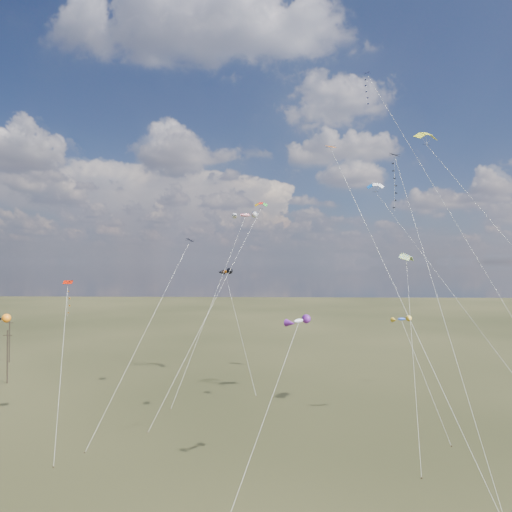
{
  "coord_description": "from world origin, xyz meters",
  "views": [
    {
      "loc": [
        2.2,
        -37.28,
        18.26
      ],
      "look_at": [
        0.0,
        18.0,
        19.0
      ],
      "focal_mm": 32.0,
      "sensor_mm": 36.0,
      "label": 1
    }
  ],
  "objects": [
    {
      "name": "parafoil_yellow",
      "position": [
        19.47,
        14.64,
        32.62
      ],
      "size": [
        13.32,
        27.3,
        33.47
      ],
      "color": "gold",
      "rests_on": "ground"
    },
    {
      "name": "parafoil_blue_white",
      "position": [
        17.12,
        29.71,
        29.42
      ],
      "size": [
        15.13,
        22.73,
        30.24
      ],
      "color": "blue",
      "rests_on": "ground"
    },
    {
      "name": "novelty_orange_black",
      "position": [
        -5.49,
        34.26,
        16.7
      ],
      "size": [
        6.68,
        11.2,
        17.34
      ],
      "color": "#C0570C",
      "rests_on": "ground"
    },
    {
      "name": "diamond_black_mid",
      "position": [
        -10.66,
        18.28,
        15.84
      ],
      "size": [
        7.61,
        17.31,
        21.41
      ],
      "color": "black",
      "rests_on": "ground"
    },
    {
      "name": "diamond_navy_tall",
      "position": [
        15.66,
        19.47,
        36.62
      ],
      "size": [
        16.43,
        20.19,
        42.72
      ],
      "color": "#13104E",
      "rests_on": "ground"
    },
    {
      "name": "novelty_white_purple",
      "position": [
        4.2,
        0.64,
        13.31
      ],
      "size": [
        6.78,
        10.33,
        13.81
      ],
      "color": "silver",
      "rests_on": "ground"
    },
    {
      "name": "parafoil_tricolor",
      "position": [
        0.1,
        30.21,
        26.7
      ],
      "size": [
        12.56,
        19.92,
        27.51
      ],
      "color": "#CD9106",
      "rests_on": "ground"
    },
    {
      "name": "parafoil_striped",
      "position": [
        17.45,
        15.77,
        19.02
      ],
      "size": [
        4.17,
        15.48,
        19.74
      ],
      "color": "yellow",
      "rests_on": "ground"
    },
    {
      "name": "diamond_black_high",
      "position": [
        15.14,
        10.53,
        25.34
      ],
      "size": [
        4.2,
        16.19,
        29.83
      ],
      "color": "black",
      "rests_on": "ground"
    },
    {
      "name": "diamond_orange_center",
      "position": [
        10.63,
        1.98,
        20.29
      ],
      "size": [
        10.45,
        15.12,
        29.49
      ],
      "color": "#CD5607",
      "rests_on": "ground"
    },
    {
      "name": "diamond_red_low",
      "position": [
        -20.25,
        11.33,
        13.56
      ],
      "size": [
        3.64,
        9.77,
        16.24
      ],
      "color": "#A81200",
      "rests_on": "ground"
    },
    {
      "name": "utility_pole_near",
      "position": [
        -38.0,
        30.0,
        4.09
      ],
      "size": [
        1.4,
        0.2,
        8.0
      ],
      "color": "black",
      "rests_on": "ground"
    },
    {
      "name": "novelty_blue_yellow",
      "position": [
        16.73,
        15.25,
        11.69
      ],
      "size": [
        4.12,
        7.24,
        12.14
      ],
      "color": "#2245AF",
      "rests_on": "ground"
    },
    {
      "name": "ground",
      "position": [
        0.0,
        0.0,
        0.0
      ],
      "size": [
        400.0,
        400.0,
        0.0
      ],
      "primitive_type": "plane",
      "color": "black",
      "rests_on": "ground"
    },
    {
      "name": "utility_pole_far",
      "position": [
        -46.0,
        44.0,
        4.09
      ],
      "size": [
        1.4,
        0.2,
        8.0
      ],
      "color": "black",
      "rests_on": "ground"
    },
    {
      "name": "novelty_redwhite_stripe",
      "position": [
        -2.15,
        30.58,
        25.21
      ],
      "size": [
        10.28,
        12.99,
        25.91
      ],
      "color": "red",
      "rests_on": "ground"
    }
  ]
}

